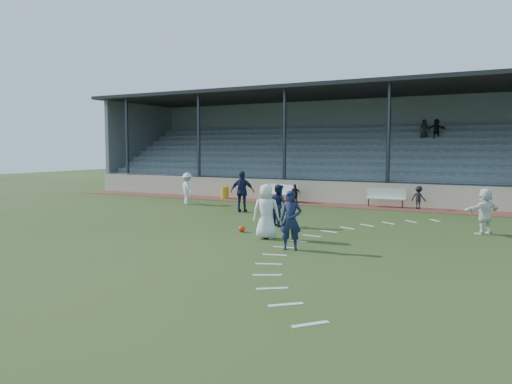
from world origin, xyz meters
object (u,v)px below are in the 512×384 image
bench_left (283,191)px  player_white_lead (266,211)px  bench_right (386,196)px  football (242,229)px  trash_bin (225,193)px  player_navy_lead (291,220)px

bench_left → player_white_lead: 11.77m
bench_right → bench_left: bearing=176.3°
bench_right → player_white_lead: bearing=-100.9°
bench_right → football: size_ratio=8.67×
bench_left → bench_right: (5.82, -0.01, 0.00)m
football → bench_right: bearing=74.8°
trash_bin → player_white_lead: bearing=-52.5°
player_white_lead → bench_left: bearing=-91.9°
bench_left → player_white_lead: bearing=-53.7°
player_white_lead → trash_bin: bearing=-76.6°
football → bench_left: bearing=106.7°
player_navy_lead → bench_left: bearing=97.5°
bench_left → trash_bin: size_ratio=2.88×
player_white_lead → bench_right: bearing=-121.3°
bench_right → player_navy_lead: (0.09, -12.20, 0.30)m
player_white_lead → player_navy_lead: bearing=114.4°
bench_left → football: (3.05, -10.15, -0.47)m
bench_right → trash_bin: bearing=177.7°
player_navy_lead → trash_bin: bearing=110.6°
trash_bin → football: (6.79, -9.91, -0.26)m
bench_left → bench_right: same height
bench_right → trash_bin: 9.56m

